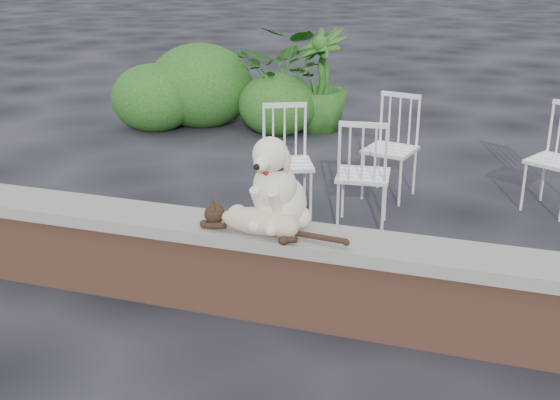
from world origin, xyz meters
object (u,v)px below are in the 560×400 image
(potted_plant_a, at_px, (287,78))
(cat, at_px, (260,220))
(dog, at_px, (281,180))
(chair_c, at_px, (363,173))
(chair_b, at_px, (390,148))
(chair_a, at_px, (287,162))
(potted_plant_b, at_px, (320,80))
(chair_d, at_px, (557,160))

(potted_plant_a, bearing_deg, cat, -74.39)
(dog, xyz_separation_m, chair_c, (0.21, 1.53, -0.42))
(chair_b, xyz_separation_m, chair_c, (-0.08, -0.80, 0.00))
(chair_a, bearing_deg, chair_b, 18.26)
(cat, distance_m, potted_plant_a, 4.68)
(chair_b, height_order, potted_plant_b, potted_plant_b)
(cat, bearing_deg, chair_d, 64.44)
(cat, distance_m, chair_d, 3.14)
(chair_a, relative_size, potted_plant_a, 0.72)
(chair_c, xyz_separation_m, potted_plant_a, (-1.55, 2.83, 0.18))
(cat, xyz_separation_m, chair_a, (-0.39, 1.77, -0.20))
(chair_a, distance_m, chair_c, 0.69)
(cat, xyz_separation_m, potted_plant_b, (-0.87, 4.62, -0.04))
(chair_a, height_order, potted_plant_b, potted_plant_b)
(chair_b, bearing_deg, chair_d, 15.98)
(potted_plant_a, distance_m, potted_plant_b, 0.41)
(chair_a, height_order, chair_c, same)
(chair_a, bearing_deg, chair_c, -32.18)
(chair_a, bearing_deg, cat, -101.94)
(chair_c, xyz_separation_m, potted_plant_b, (-1.16, 2.93, 0.16))
(chair_d, bearing_deg, cat, -96.82)
(chair_b, relative_size, potted_plant_a, 0.72)
(dog, xyz_separation_m, cat, (-0.08, -0.15, -0.21))
(chair_c, bearing_deg, chair_b, -103.01)
(chair_c, height_order, potted_plant_b, potted_plant_b)
(cat, xyz_separation_m, potted_plant_a, (-1.26, 4.51, -0.03))
(chair_c, bearing_deg, chair_d, -156.62)
(chair_b, relative_size, chair_d, 1.00)
(cat, relative_size, chair_b, 1.18)
(chair_d, bearing_deg, chair_b, -148.27)
(chair_a, distance_m, potted_plant_b, 2.89)
(cat, height_order, chair_a, chair_a)
(chair_c, bearing_deg, dog, 75.30)
(chair_b, bearing_deg, potted_plant_b, 132.62)
(chair_a, xyz_separation_m, chair_c, (0.68, -0.09, 0.00))
(chair_c, bearing_deg, chair_a, -14.78)
(potted_plant_a, relative_size, potted_plant_b, 1.03)
(chair_a, xyz_separation_m, potted_plant_b, (-0.48, 2.84, 0.16))
(chair_b, distance_m, chair_d, 1.43)
(cat, bearing_deg, chair_b, 90.92)
(dog, height_order, potted_plant_b, potted_plant_b)
(dog, height_order, cat, dog)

